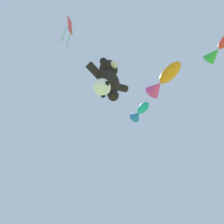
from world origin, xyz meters
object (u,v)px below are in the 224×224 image
Objects in this scene: fish_kite_teal at (140,112)px; fish_kite_crimson at (221,46)px; fish_kite_tangerine at (163,81)px; diamond_kite at (69,28)px; soccer_ball_kite at (102,87)px; teddy_bear_kite at (108,78)px.

fish_kite_crimson is (-0.55, -5.49, 0.01)m from fish_kite_teal.
diamond_kite is at bearing 161.14° from fish_kite_tangerine.
fish_kite_tangerine is (-0.40, -2.29, 0.68)m from fish_kite_teal.
fish_kite_crimson reaches higher than soccer_ball_kite.
fish_kite_teal is at bearing 19.38° from soccer_ball_kite.
diamond_kite is at bearing 136.54° from fish_kite_crimson.
fish_kite_tangerine is 6.21m from diamond_kite.
soccer_ball_kite is (-0.52, -0.26, -1.27)m from teddy_bear_kite.
soccer_ball_kite is 0.44× the size of fish_kite_crimson.
fish_kite_crimson is (3.03, -4.30, 0.57)m from teddy_bear_kite.
teddy_bear_kite reaches higher than fish_kite_crimson.
fish_kite_teal reaches higher than soccer_ball_kite.
teddy_bear_kite reaches higher than fish_kite_teal.
teddy_bear_kite is 3.59m from fish_kite_tangerine.
fish_kite_crimson is at bearing -92.63° from fish_kite_tangerine.
fish_kite_crimson is 0.65× the size of diamond_kite.
diamond_kite is (-5.50, 1.88, 2.19)m from fish_kite_tangerine.
soccer_ball_kite is 0.47× the size of fish_kite_teal.
teddy_bear_kite is 1.40m from soccer_ball_kite.
fish_kite_tangerine reaches higher than fish_kite_crimson.
diamond_kite reaches higher than teddy_bear_kite.
soccer_ball_kite is 5.14m from diamond_kite.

